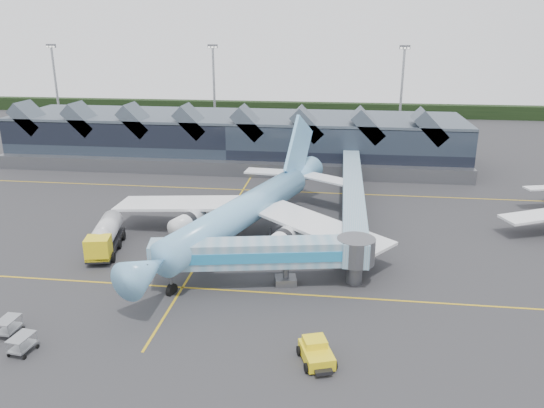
# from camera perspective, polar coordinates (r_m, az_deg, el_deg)

# --- Properties ---
(ground) EXTENTS (260.00, 260.00, 0.00)m
(ground) POSITION_cam_1_polar(r_m,az_deg,el_deg) (64.88, -7.59, -5.65)
(ground) COLOR #2B2A2D
(ground) RESTS_ON ground
(taxi_stripes) EXTENTS (120.00, 60.00, 0.01)m
(taxi_stripes) POSITION_cam_1_polar(r_m,az_deg,el_deg) (73.83, -5.64, -2.51)
(taxi_stripes) COLOR gold
(taxi_stripes) RESTS_ON ground
(tree_line_far) EXTENTS (260.00, 4.00, 4.00)m
(tree_line_far) POSITION_cam_1_polar(r_m,az_deg,el_deg) (169.61, 1.90, 10.23)
(tree_line_far) COLOR black
(tree_line_far) RESTS_ON ground
(terminal) EXTENTS (90.00, 22.25, 12.52)m
(terminal) POSITION_cam_1_polar(r_m,az_deg,el_deg) (108.68, -3.99, 7.05)
(terminal) COLOR black
(terminal) RESTS_ON ground
(light_masts) EXTENTS (132.40, 42.56, 22.45)m
(light_masts) POSITION_cam_1_polar(r_m,az_deg,el_deg) (120.79, 9.89, 11.64)
(light_masts) COLOR #969A9F
(light_masts) RESTS_ON ground
(main_airliner) EXTENTS (36.98, 43.54, 14.39)m
(main_airliner) POSITION_cam_1_polar(r_m,az_deg,el_deg) (67.91, -2.66, -0.55)
(main_airliner) COLOR #73B0E9
(main_airliner) RESTS_ON ground
(jet_bridge) EXTENTS (23.69, 7.54, 5.26)m
(jet_bridge) POSITION_cam_1_polar(r_m,az_deg,el_deg) (56.21, 0.45, -5.39)
(jet_bridge) COLOR #6D9DB5
(jet_bridge) RESTS_ON ground
(fuel_truck) EXTENTS (4.90, 11.20, 3.73)m
(fuel_truck) POSITION_cam_1_polar(r_m,az_deg,el_deg) (68.64, -17.43, -3.11)
(fuel_truck) COLOR black
(fuel_truck) RESTS_ON ground
(pushback_tug) EXTENTS (3.55, 4.54, 1.83)m
(pushback_tug) POSITION_cam_1_polar(r_m,az_deg,el_deg) (45.58, 4.80, -15.66)
(pushback_tug) COLOR yellow
(pushback_tug) RESTS_ON ground
(baggage_carts) EXTENTS (7.96, 4.82, 1.59)m
(baggage_carts) POSITION_cam_1_polar(r_m,az_deg,el_deg) (53.61, -27.16, -12.13)
(baggage_carts) COLOR #94979C
(baggage_carts) RESTS_ON ground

